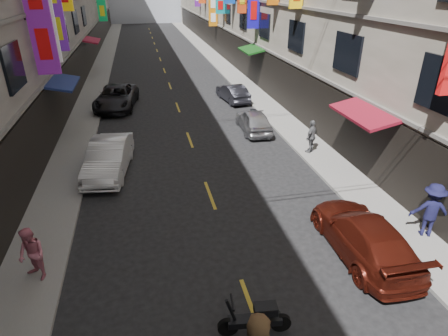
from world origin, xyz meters
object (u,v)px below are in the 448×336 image
car_right_near (364,235)px  pedestrian_lfar (32,255)px  pedestrian_rfar (312,136)px  scooter_far_right (255,118)px  car_right_mid (254,121)px  pedestrian_rnear (431,210)px  car_left_far (117,97)px  scooter_crossing (256,319)px  car_left_mid (109,157)px  car_right_far (233,93)px

car_right_near → pedestrian_lfar: bearing=-4.0°
car_right_near → pedestrian_rfar: size_ratio=2.80×
scooter_far_right → car_right_mid: bearing=63.7°
scooter_far_right → pedestrian_lfar: bearing=45.0°
car_right_near → pedestrian_rnear: 2.57m
scooter_far_right → car_left_far: size_ratio=0.35×
car_left_far → car_right_near: car_left_far is taller
scooter_crossing → car_left_mid: 10.39m
car_right_mid → pedestrian_lfar: bearing=49.2°
car_left_mid → car_left_far: car_left_mid is taller
pedestrian_lfar → pedestrian_rnear: pedestrian_rnear is taller
car_left_mid → pedestrian_rfar: size_ratio=2.72×
scooter_crossing → pedestrian_lfar: 6.36m
scooter_far_right → car_left_mid: 9.32m
scooter_far_right → car_right_near: bearing=85.8°
car_right_near → car_right_far: 17.14m
pedestrian_rnear → pedestrian_lfar: bearing=22.2°
car_right_far → scooter_far_right: bearing=83.3°
pedestrian_rfar → car_right_far: bearing=-119.3°
car_left_far → pedestrian_rnear: size_ratio=2.76×
scooter_crossing → car_right_far: car_right_far is taller
car_left_mid → car_right_far: size_ratio=1.21×
car_right_mid → car_right_far: car_right_mid is taller
car_right_near → pedestrian_rfar: 7.57m
car_left_far → pedestrian_rfar: size_ratio=3.16×
car_left_far → car_left_mid: bearing=-82.0°
car_right_near → pedestrian_rnear: bearing=-172.3°
car_right_near → pedestrian_lfar: size_ratio=2.81×
car_left_mid → car_right_far: (8.00, 9.67, -0.13)m
pedestrian_lfar → car_right_mid: bearing=89.8°
scooter_crossing → car_right_near: (4.12, 2.16, 0.23)m
car_right_near → pedestrian_rfar: bearing=-100.9°
car_right_far → pedestrian_rfar: bearing=91.0°
scooter_crossing → car_left_mid: (-3.88, 9.64, 0.30)m
car_left_far → pedestrian_rfar: pedestrian_rfar is taller
scooter_crossing → car_left_far: (-3.88, 19.51, 0.28)m
scooter_crossing → pedestrian_rnear: bearing=-62.9°
car_right_mid → pedestrian_rfar: (1.84, -3.67, 0.31)m
scooter_far_right → car_left_far: 9.74m
scooter_crossing → car_right_mid: size_ratio=0.48×
pedestrian_rfar → car_right_mid: bearing=-101.9°
car_left_mid → pedestrian_rfar: bearing=7.5°
scooter_far_right → car_left_mid: car_left_mid is taller
car_right_far → pedestrian_rfar: 9.88m
scooter_far_right → pedestrian_lfar: pedestrian_lfar is taller
scooter_far_right → pedestrian_rnear: pedestrian_rnear is taller
car_left_far → pedestrian_lfar: pedestrian_lfar is taller
car_left_mid → car_right_mid: car_left_mid is taller
scooter_crossing → car_left_mid: size_ratio=0.40×
car_left_far → scooter_crossing: bearing=-70.8°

